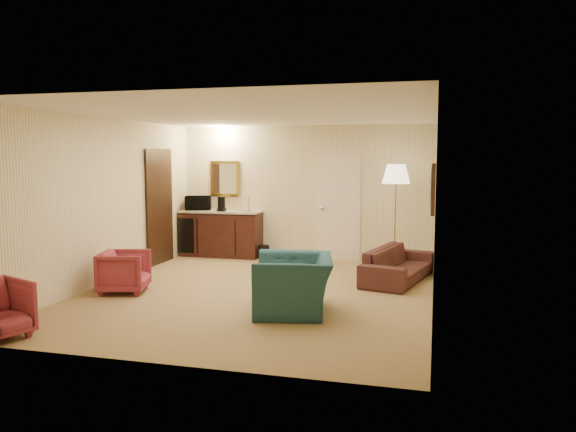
# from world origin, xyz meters

# --- Properties ---
(ground) EXTENTS (6.00, 6.00, 0.00)m
(ground) POSITION_xyz_m (0.00, 0.00, 0.00)
(ground) COLOR #9C824F
(ground) RESTS_ON ground
(room_walls) EXTENTS (5.02, 6.01, 2.61)m
(room_walls) POSITION_xyz_m (-0.10, 0.77, 1.72)
(room_walls) COLOR #F7F1B9
(room_walls) RESTS_ON ground
(wetbar_cabinet) EXTENTS (1.64, 0.58, 0.92)m
(wetbar_cabinet) POSITION_xyz_m (-1.65, 2.72, 0.46)
(wetbar_cabinet) COLOR #381712
(wetbar_cabinet) RESTS_ON ground
(sofa) EXTENTS (0.96, 1.91, 0.72)m
(sofa) POSITION_xyz_m (1.95, 1.30, 0.36)
(sofa) COLOR black
(sofa) RESTS_ON ground
(teal_armchair) EXTENTS (0.95, 1.25, 0.98)m
(teal_armchair) POSITION_xyz_m (0.77, -0.90, 0.49)
(teal_armchair) COLOR #1D424A
(teal_armchair) RESTS_ON ground
(rose_chair_near) EXTENTS (0.77, 0.80, 0.68)m
(rose_chair_near) POSITION_xyz_m (-1.90, -0.51, 0.34)
(rose_chair_near) COLOR #9C3347
(rose_chair_near) RESTS_ON ground
(coffee_table) EXTENTS (0.94, 0.77, 0.47)m
(coffee_table) POSITION_xyz_m (0.72, -0.48, 0.23)
(coffee_table) COLOR black
(coffee_table) RESTS_ON ground
(floor_lamp) EXTENTS (0.56, 0.56, 1.87)m
(floor_lamp) POSITION_xyz_m (1.81, 2.40, 0.94)
(floor_lamp) COLOR #AC7E39
(floor_lamp) RESTS_ON ground
(waste_bin) EXTENTS (0.28, 0.28, 0.26)m
(waste_bin) POSITION_xyz_m (-0.73, 2.65, 0.13)
(waste_bin) COLOR black
(waste_bin) RESTS_ON ground
(microwave) EXTENTS (0.57, 0.43, 0.35)m
(microwave) POSITION_xyz_m (-2.15, 2.73, 1.09)
(microwave) COLOR black
(microwave) RESTS_ON wetbar_cabinet
(coffee_maker) EXTENTS (0.18, 0.18, 0.29)m
(coffee_maker) POSITION_xyz_m (-1.59, 2.60, 1.06)
(coffee_maker) COLOR black
(coffee_maker) RESTS_ON wetbar_cabinet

